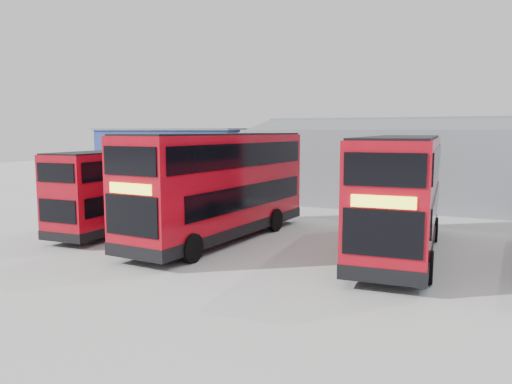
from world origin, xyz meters
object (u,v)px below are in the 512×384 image
object	(u,v)px
maintenance_shed	(481,166)
double_decker_right	(400,196)
double_decker_left	(127,190)
double_decker_centre	(220,187)
panel_van	(118,183)
office_block	(186,160)

from	to	relation	value
maintenance_shed	double_decker_right	xyz separation A→B (m)	(-2.67, -16.15, -0.25)
double_decker_left	double_decker_centre	world-z (taller)	double_decker_centre
double_decker_right	panel_van	xyz separation A→B (m)	(-21.41, 8.24, -1.18)
double_decker_centre	double_decker_right	bearing A→B (deg)	10.20
double_decker_centre	panel_van	bearing A→B (deg)	150.91
double_decker_right	panel_van	world-z (taller)	double_decker_right
double_decker_left	panel_van	bearing A→B (deg)	-49.70
office_block	double_decker_left	size ratio (longest dim) A/B	1.29
maintenance_shed	double_decker_centre	distance (m)	19.91
double_decker_left	panel_van	size ratio (longest dim) A/B	1.86
double_decker_right	office_block	bearing A→B (deg)	139.92
double_decker_left	double_decker_right	bearing A→B (deg)	-179.93
maintenance_shed	double_decker_left	distance (m)	23.12
double_decker_centre	double_decker_right	xyz separation A→B (m)	(7.81, 0.78, -0.05)
office_block	double_decker_centre	distance (m)	18.86
double_decker_left	panel_van	world-z (taller)	double_decker_left
office_block	panel_van	world-z (taller)	office_block
maintenance_shed	double_decker_right	size ratio (longest dim) A/B	2.69
double_decker_left	double_decker_centre	distance (m)	5.48
maintenance_shed	double_decker_right	distance (m)	16.37
double_decker_left	maintenance_shed	bearing A→B (deg)	-136.04
double_decker_left	double_decker_right	xyz separation A→B (m)	(13.27, 0.58, 0.36)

